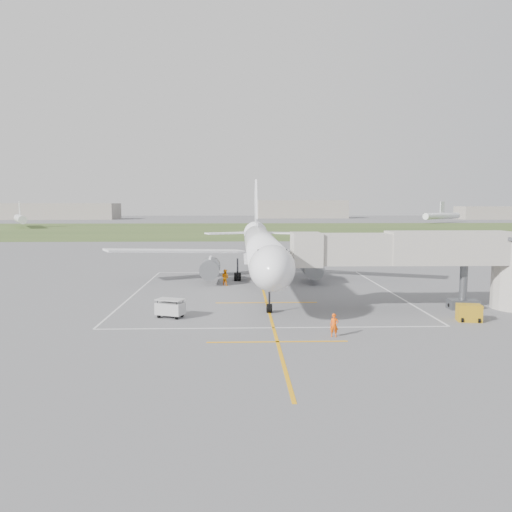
{
  "coord_description": "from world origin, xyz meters",
  "views": [
    {
      "loc": [
        -2.66,
        -58.26,
        9.71
      ],
      "look_at": [
        -0.84,
        -4.0,
        4.0
      ],
      "focal_mm": 35.0,
      "sensor_mm": 36.0,
      "label": 1
    }
  ],
  "objects_px": {
    "jet_bridge": "(440,258)",
    "gpu_unit": "(469,313)",
    "ramp_worker_wing": "(225,277)",
    "airliner": "(262,249)",
    "baggage_cart": "(170,308)",
    "ramp_worker_nose": "(334,325)"
  },
  "relations": [
    {
      "from": "baggage_cart",
      "to": "ramp_worker_wing",
      "type": "relative_size",
      "value": 1.37
    },
    {
      "from": "jet_bridge",
      "to": "baggage_cart",
      "type": "distance_m",
      "value": 24.76
    },
    {
      "from": "jet_bridge",
      "to": "ramp_worker_wing",
      "type": "bearing_deg",
      "value": 145.0
    },
    {
      "from": "ramp_worker_nose",
      "to": "baggage_cart",
      "type": "bearing_deg",
      "value": 161.32
    },
    {
      "from": "gpu_unit",
      "to": "baggage_cart",
      "type": "distance_m",
      "value": 25.04
    },
    {
      "from": "jet_bridge",
      "to": "ramp_worker_nose",
      "type": "xyz_separation_m",
      "value": [
        -11.47,
        -9.3,
        -3.88
      ]
    },
    {
      "from": "baggage_cart",
      "to": "ramp_worker_wing",
      "type": "xyz_separation_m",
      "value": [
        4.22,
        16.67,
        0.15
      ]
    },
    {
      "from": "ramp_worker_wing",
      "to": "gpu_unit",
      "type": "bearing_deg",
      "value": 173.72
    },
    {
      "from": "airliner",
      "to": "jet_bridge",
      "type": "distance_m",
      "value": 21.22
    },
    {
      "from": "jet_bridge",
      "to": "baggage_cart",
      "type": "bearing_deg",
      "value": -173.88
    },
    {
      "from": "airliner",
      "to": "ramp_worker_wing",
      "type": "xyz_separation_m",
      "value": [
        -4.37,
        -0.18,
        -3.42
      ]
    },
    {
      "from": "baggage_cart",
      "to": "ramp_worker_nose",
      "type": "distance_m",
      "value": 14.48
    },
    {
      "from": "jet_bridge",
      "to": "ramp_worker_wing",
      "type": "distance_m",
      "value": 24.82
    },
    {
      "from": "baggage_cart",
      "to": "ramp_worker_nose",
      "type": "relative_size",
      "value": 1.54
    },
    {
      "from": "airliner",
      "to": "ramp_worker_nose",
      "type": "xyz_separation_m",
      "value": [
        4.25,
        -23.55,
        -3.53
      ]
    },
    {
      "from": "ramp_worker_nose",
      "to": "ramp_worker_wing",
      "type": "distance_m",
      "value": 24.91
    },
    {
      "from": "airliner",
      "to": "baggage_cart",
      "type": "relative_size",
      "value": 17.61
    },
    {
      "from": "jet_bridge",
      "to": "airliner",
      "type": "bearing_deg",
      "value": 137.81
    },
    {
      "from": "gpu_unit",
      "to": "ramp_worker_wing",
      "type": "distance_m",
      "value": 28.05
    },
    {
      "from": "gpu_unit",
      "to": "ramp_worker_wing",
      "type": "bearing_deg",
      "value": 147.99
    },
    {
      "from": "jet_bridge",
      "to": "ramp_worker_nose",
      "type": "relative_size",
      "value": 13.55
    },
    {
      "from": "jet_bridge",
      "to": "gpu_unit",
      "type": "height_order",
      "value": "jet_bridge"
    }
  ]
}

